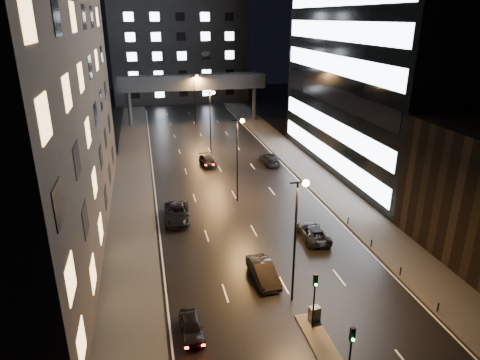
{
  "coord_description": "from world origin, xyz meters",
  "views": [
    {
      "loc": [
        -10.31,
        -18.68,
        21.03
      ],
      "look_at": [
        -0.43,
        24.68,
        4.0
      ],
      "focal_mm": 32.0,
      "sensor_mm": 36.0,
      "label": 1
    }
  ],
  "objects": [
    {
      "name": "median_island",
      "position": [
        0.3,
        2.0,
        0.07
      ],
      "size": [
        1.6,
        8.0,
        0.15
      ],
      "primitive_type": "cube",
      "color": "#383533",
      "rests_on": "ground"
    },
    {
      "name": "streetlight_far",
      "position": [
        0.16,
        68.0,
        6.5
      ],
      "size": [
        1.45,
        0.5,
        10.15
      ],
      "color": "black",
      "rests_on": "ground"
    },
    {
      "name": "car_away_b",
      "position": [
        -1.5,
        11.14,
        0.8
      ],
      "size": [
        1.99,
        4.97,
        1.61
      ],
      "primitive_type": "imported",
      "rotation": [
        0.0,
        0.0,
        0.06
      ],
      "color": "black",
      "rests_on": "ground"
    },
    {
      "name": "streetlight_mid_b",
      "position": [
        0.16,
        48.0,
        6.5
      ],
      "size": [
        1.45,
        0.5,
        10.15
      ],
      "color": "black",
      "rests_on": "ground"
    },
    {
      "name": "sidewalk_right",
      "position": [
        12.5,
        35.0,
        0.07
      ],
      "size": [
        5.0,
        110.0,
        0.15
      ],
      "primitive_type": "cube",
      "color": "#383533",
      "rests_on": "ground"
    },
    {
      "name": "ground",
      "position": [
        0.0,
        40.0,
        0.0
      ],
      "size": [
        160.0,
        160.0,
        0.0
      ],
      "primitive_type": "plane",
      "color": "black",
      "rests_on": "ground"
    },
    {
      "name": "sidewalk_left",
      "position": [
        -12.5,
        35.0,
        0.07
      ],
      "size": [
        5.0,
        110.0,
        0.15
      ],
      "primitive_type": "cube",
      "color": "#383533",
      "rests_on": "ground"
    },
    {
      "name": "car_away_d",
      "position": [
        -1.5,
        42.16,
        0.67
      ],
      "size": [
        2.44,
        4.8,
        1.33
      ],
      "primitive_type": "imported",
      "rotation": [
        0.0,
        0.0,
        0.13
      ],
      "color": "black",
      "rests_on": "ground"
    },
    {
      "name": "bollard_row",
      "position": [
        10.2,
        6.5,
        0.45
      ],
      "size": [
        0.12,
        25.12,
        0.9
      ],
      "color": "black",
      "rests_on": "ground"
    },
    {
      "name": "traffic_signal_far",
      "position": [
        0.3,
        -1.01,
        3.09
      ],
      "size": [
        0.28,
        0.34,
        4.4
      ],
      "color": "black",
      "rests_on": "median_island"
    },
    {
      "name": "building_far",
      "position": [
        0.0,
        98.0,
        12.5
      ],
      "size": [
        34.0,
        14.0,
        25.0
      ],
      "primitive_type": "cube",
      "color": "#333335",
      "rests_on": "ground"
    },
    {
      "name": "streetlight_mid_a",
      "position": [
        0.16,
        28.0,
        6.5
      ],
      "size": [
        1.45,
        0.5,
        10.15
      ],
      "color": "black",
      "rests_on": "ground"
    },
    {
      "name": "car_away_c",
      "position": [
        -7.64,
        24.27,
        0.82
      ],
      "size": [
        3.1,
        6.08,
        1.65
      ],
      "primitive_type": "imported",
      "rotation": [
        0.0,
        0.0,
        -0.06
      ],
      "color": "black",
      "rests_on": "ground"
    },
    {
      "name": "streetlight_near",
      "position": [
        0.16,
        8.0,
        6.5
      ],
      "size": [
        1.45,
        0.5,
        10.15
      ],
      "color": "black",
      "rests_on": "ground"
    },
    {
      "name": "traffic_signal_near",
      "position": [
        0.3,
        4.49,
        3.09
      ],
      "size": [
        0.28,
        0.34,
        4.4
      ],
      "color": "black",
      "rests_on": "median_island"
    },
    {
      "name": "skybridge",
      "position": [
        0.0,
        70.0,
        8.34
      ],
      "size": [
        30.0,
        3.0,
        10.0
      ],
      "color": "#333335",
      "rests_on": "ground"
    },
    {
      "name": "utility_cabinet",
      "position": [
        0.7,
        5.13,
        0.72
      ],
      "size": [
        0.89,
        0.7,
        1.14
      ],
      "primitive_type": "cube",
      "rotation": [
        0.0,
        0.0,
        0.22
      ],
      "color": "#535255",
      "rests_on": "median_island"
    },
    {
      "name": "building_right_glass",
      "position": [
        25.0,
        36.0,
        22.5
      ],
      "size": [
        20.0,
        36.0,
        45.0
      ],
      "primitive_type": "cube",
      "color": "black",
      "rests_on": "ground"
    },
    {
      "name": "car_toward_b",
      "position": [
        7.85,
        40.67,
        0.79
      ],
      "size": [
        2.31,
        5.48,
        1.58
      ],
      "primitive_type": "imported",
      "rotation": [
        0.0,
        0.0,
        3.12
      ],
      "color": "black",
      "rests_on": "ground"
    },
    {
      "name": "car_toward_a",
      "position": [
        5.34,
        17.01,
        0.73
      ],
      "size": [
        2.59,
        5.33,
        1.46
      ],
      "primitive_type": "imported",
      "rotation": [
        0.0,
        0.0,
        3.11
      ],
      "color": "black",
      "rests_on": "ground"
    },
    {
      "name": "car_away_a",
      "position": [
        -8.23,
        5.85,
        0.64
      ],
      "size": [
        1.66,
        3.81,
        1.28
      ],
      "primitive_type": "imported",
      "rotation": [
        0.0,
        0.0,
        0.04
      ],
      "color": "black",
      "rests_on": "ground"
    }
  ]
}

